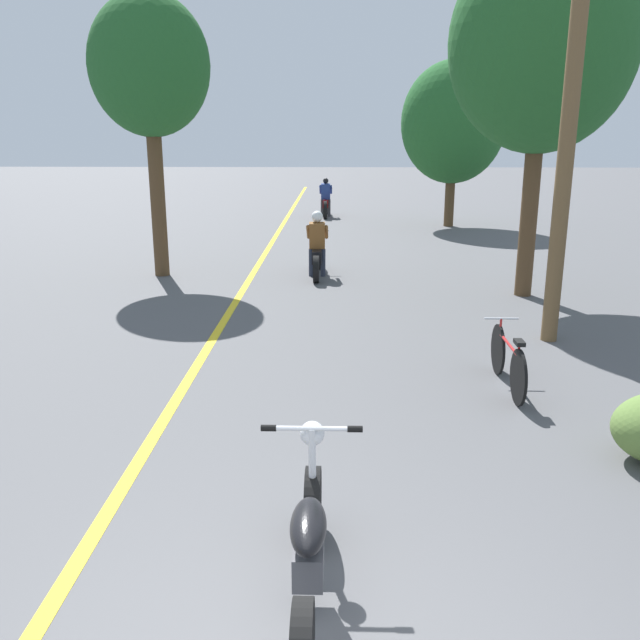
% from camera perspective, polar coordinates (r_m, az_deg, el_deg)
% --- Properties ---
extents(lane_stripe_center, '(0.14, 48.00, 0.01)m').
position_cam_1_polar(lane_stripe_center, '(16.29, -5.28, 4.56)').
color(lane_stripe_center, yellow).
rests_on(lane_stripe_center, ground).
extents(utility_pole, '(1.10, 0.24, 7.47)m').
position_cam_1_polar(utility_pole, '(10.60, 20.55, 18.61)').
color(utility_pole, brown).
rests_on(utility_pole, ground).
extents(roadside_tree_right_near, '(3.37, 3.03, 6.57)m').
position_cam_1_polar(roadside_tree_right_near, '(13.63, 18.27, 21.20)').
color(roadside_tree_right_near, '#513A23').
rests_on(roadside_tree_right_near, ground).
extents(roadside_tree_right_far, '(3.42, 3.08, 5.36)m').
position_cam_1_polar(roadside_tree_right_far, '(23.45, 11.17, 15.99)').
color(roadside_tree_right_far, '#513A23').
rests_on(roadside_tree_right_far, ground).
extents(roadside_tree_left, '(2.51, 2.26, 5.87)m').
position_cam_1_polar(roadside_tree_left, '(15.34, -14.17, 19.88)').
color(roadside_tree_left, '#513A23').
rests_on(roadside_tree_left, ground).
extents(motorcycle_foreground, '(0.73, 2.16, 1.06)m').
position_cam_1_polar(motorcycle_foreground, '(4.75, -0.95, -18.72)').
color(motorcycle_foreground, black).
rests_on(motorcycle_foreground, ground).
extents(motorcycle_rider_lead, '(0.50, 2.02, 1.44)m').
position_cam_1_polar(motorcycle_rider_lead, '(15.02, -0.24, 5.81)').
color(motorcycle_rider_lead, black).
rests_on(motorcycle_rider_lead, ground).
extents(motorcycle_rider_far, '(0.50, 2.15, 1.43)m').
position_cam_1_polar(motorcycle_rider_far, '(25.85, 0.48, 9.88)').
color(motorcycle_rider_far, black).
rests_on(motorcycle_rider_far, ground).
extents(bicycle_parked, '(0.44, 1.72, 0.78)m').
position_cam_1_polar(bicycle_parked, '(8.71, 15.55, -3.31)').
color(bicycle_parked, black).
rests_on(bicycle_parked, ground).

